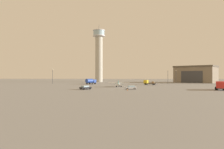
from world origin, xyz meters
The scene contains 13 objects.
ground_plane centered at (0.00, 0.00, 0.00)m, with size 400.00×400.00×0.00m, color gray.
control_tower centered at (-17.28, 74.74, 21.71)m, with size 8.99×8.99×42.55m.
hangar centered at (50.06, 66.43, 5.70)m, with size 30.35×28.66×11.35m.
airplane_white centered at (-0.89, 13.65, 1.26)m, with size 9.16×7.20×2.70m.
truck_flatbed_yellow centered at (13.90, 32.21, 1.22)m, with size 6.88×5.14×2.48m.
truck_box_red centered at (33.68, -1.86, 1.64)m, with size 4.81×6.87×2.85m.
truck_fuel_tanker_blue centered at (-17.22, 38.09, 1.68)m, with size 5.70×6.46×3.04m.
car_black centered at (-12.08, -2.51, 0.74)m, with size 4.01×4.30×1.37m.
car_silver centered at (3.74, -0.74, 0.74)m, with size 4.34×2.96×1.37m.
light_post_west centered at (26.37, 43.37, 4.89)m, with size 0.44×0.44×8.15m.
light_post_east centered at (-39.72, 40.36, 5.13)m, with size 0.44×0.44×8.60m.
light_post_north centered at (33.00, 51.31, 4.88)m, with size 0.44×0.44×8.12m.
traffic_cone_near_left centered at (2.47, -5.81, 0.34)m, with size 0.36×0.36×0.69m.
Camera 1 is at (1.32, -69.81, 4.95)m, focal length 31.37 mm.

